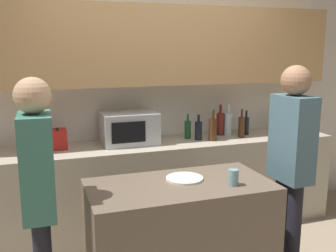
% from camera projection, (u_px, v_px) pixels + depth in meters
% --- Properties ---
extents(back_wall, '(6.40, 0.40, 2.70)m').
position_uv_depth(back_wall, '(150.00, 75.00, 3.93)').
color(back_wall, silver).
rests_on(back_wall, ground_plane).
extents(back_counter, '(3.60, 0.62, 0.90)m').
position_uv_depth(back_counter, '(159.00, 187.00, 3.89)').
color(back_counter, '#B7AD99').
rests_on(back_counter, ground_plane).
extents(kitchen_island, '(1.25, 0.64, 0.90)m').
position_uv_depth(kitchen_island, '(180.00, 245.00, 2.74)').
color(kitchen_island, brown).
rests_on(kitchen_island, ground_plane).
extents(microwave, '(0.52, 0.39, 0.30)m').
position_uv_depth(microwave, '(129.00, 128.00, 3.74)').
color(microwave, '#B7BABC').
rests_on(microwave, back_counter).
extents(toaster, '(0.26, 0.16, 0.18)m').
position_uv_depth(toaster, '(52.00, 140.00, 3.53)').
color(toaster, '#B21E19').
rests_on(toaster, back_counter).
extents(potted_plant, '(0.14, 0.14, 0.40)m').
position_uv_depth(potted_plant, '(283.00, 113.00, 4.28)').
color(potted_plant, '#333D4C').
rests_on(potted_plant, back_counter).
extents(bottle_0, '(0.06, 0.06, 0.25)m').
position_uv_depth(bottle_0, '(188.00, 129.00, 3.95)').
color(bottle_0, '#194723').
rests_on(bottle_0, back_counter).
extents(bottle_1, '(0.07, 0.07, 0.25)m').
position_uv_depth(bottle_1, '(198.00, 130.00, 3.90)').
color(bottle_1, black).
rests_on(bottle_1, back_counter).
extents(bottle_2, '(0.08, 0.08, 0.31)m').
position_uv_depth(bottle_2, '(213.00, 129.00, 3.86)').
color(bottle_2, '#472814').
rests_on(bottle_2, back_counter).
extents(bottle_3, '(0.07, 0.07, 0.29)m').
position_uv_depth(bottle_3, '(212.00, 126.00, 4.04)').
color(bottle_3, silver).
rests_on(bottle_3, back_counter).
extents(bottle_4, '(0.08, 0.08, 0.32)m').
position_uv_depth(bottle_4, '(220.00, 123.00, 4.11)').
color(bottle_4, maroon).
rests_on(bottle_4, back_counter).
extents(bottle_5, '(0.09, 0.09, 0.32)m').
position_uv_depth(bottle_5, '(228.00, 123.00, 4.11)').
color(bottle_5, silver).
rests_on(bottle_5, back_counter).
extents(bottle_6, '(0.07, 0.07, 0.29)m').
position_uv_depth(bottle_6, '(241.00, 126.00, 4.01)').
color(bottle_6, '#472814').
rests_on(bottle_6, back_counter).
extents(bottle_7, '(0.06, 0.06, 0.26)m').
position_uv_depth(bottle_7, '(246.00, 125.00, 4.13)').
color(bottle_7, black).
rests_on(bottle_7, back_counter).
extents(plate_on_island, '(0.26, 0.26, 0.01)m').
position_uv_depth(plate_on_island, '(185.00, 178.00, 2.73)').
color(plate_on_island, white).
rests_on(plate_on_island, kitchen_island).
extents(cup_0, '(0.07, 0.07, 0.11)m').
position_uv_depth(cup_0, '(233.00, 177.00, 2.61)').
color(cup_0, '#7399A1').
rests_on(cup_0, kitchen_island).
extents(person_left, '(0.22, 0.34, 1.64)m').
position_uv_depth(person_left, '(39.00, 188.00, 2.37)').
color(person_left, black).
rests_on(person_left, ground_plane).
extents(person_center, '(0.22, 0.35, 1.68)m').
position_uv_depth(person_center, '(291.00, 156.00, 2.95)').
color(person_center, black).
rests_on(person_center, ground_plane).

